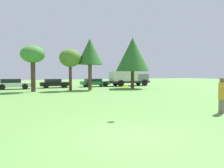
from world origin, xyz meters
TOP-DOWN VIEW (x-y plane):
  - ground_plane at (0.00, 0.00)m, footprint 120.00×120.00m
  - person_catcher at (5.92, 1.52)m, footprint 0.32×0.32m
  - frisbee at (1.04, 2.34)m, footprint 0.30×0.29m
  - tree_2 at (-1.68, 17.92)m, footprint 2.48×2.48m
  - tree_3 at (2.19, 17.64)m, footprint 2.40×2.40m
  - tree_4 at (4.46, 17.58)m, footprint 2.95×2.95m
  - tree_5 at (10.13, 17.67)m, footprint 4.22×4.22m
  - parked_car_white at (-3.70, 22.61)m, footprint 4.04×1.92m
  - parked_car_black at (1.27, 23.20)m, footprint 3.88×1.96m
  - parked_car_green at (6.94, 23.14)m, footprint 4.07×2.16m
  - delivery_truck_grey at (12.35, 22.92)m, footprint 6.52×2.37m

SIDE VIEW (x-z plane):
  - ground_plane at x=0.00m, z-range 0.00..0.00m
  - parked_car_black at x=1.27m, z-range 0.03..1.21m
  - parked_car_green at x=6.94m, z-range 0.06..1.21m
  - parked_car_white at x=-3.70m, z-range 0.03..1.29m
  - person_catcher at x=5.92m, z-range 0.02..1.75m
  - delivery_truck_grey at x=12.35m, z-range 0.14..2.34m
  - frisbee at x=1.04m, z-range 1.29..1.41m
  - tree_3 at x=2.19m, z-range 1.26..5.88m
  - tree_2 at x=-1.68m, z-range 1.38..6.20m
  - tree_5 at x=10.13m, z-range 1.08..7.51m
  - tree_4 at x=4.46m, z-range 1.42..7.32m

